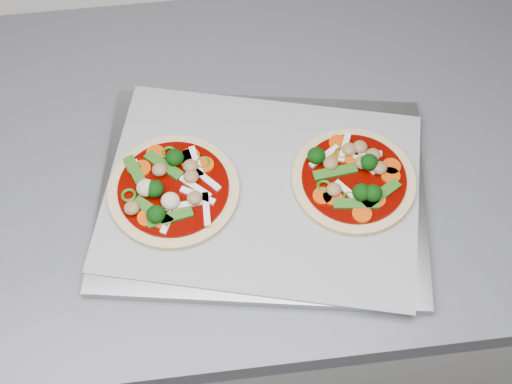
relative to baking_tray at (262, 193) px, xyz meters
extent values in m
cube|color=#AFAFAD|center=(0.03, 0.07, -0.48)|extent=(3.60, 0.60, 0.86)
cube|color=#56565C|center=(0.03, 0.07, -0.03)|extent=(3.60, 0.60, 0.04)
cube|color=gray|center=(0.00, 0.00, 0.00)|extent=(0.47, 0.38, 0.01)
cube|color=#98999D|center=(0.00, 0.00, 0.01)|extent=(0.47, 0.39, 0.00)
cylinder|color=tan|center=(-0.11, 0.01, 0.01)|extent=(0.24, 0.24, 0.01)
cylinder|color=#600300|center=(-0.11, 0.01, 0.02)|extent=(0.20, 0.20, 0.00)
ellipsoid|color=#0B3508|center=(-0.14, 0.00, 0.03)|extent=(0.03, 0.03, 0.02)
cylinder|color=#CD4800|center=(-0.13, 0.06, 0.02)|extent=(0.03, 0.03, 0.00)
torus|color=#244A0C|center=(-0.12, 0.06, 0.02)|extent=(0.03, 0.03, 0.00)
cylinder|color=#CD4800|center=(-0.07, 0.04, 0.02)|extent=(0.04, 0.04, 0.00)
cube|color=#31681D|center=(-0.12, 0.04, 0.02)|extent=(0.05, 0.05, 0.00)
torus|color=#244A0C|center=(-0.07, 0.04, 0.02)|extent=(0.03, 0.03, 0.00)
torus|color=#244A0C|center=(-0.16, 0.04, 0.02)|extent=(0.02, 0.02, 0.00)
cylinder|color=#CD4800|center=(-0.15, -0.03, 0.02)|extent=(0.03, 0.03, 0.00)
ellipsoid|color=olive|center=(-0.17, -0.02, 0.03)|extent=(0.03, 0.03, 0.01)
cylinder|color=#CD4800|center=(-0.09, 0.05, 0.02)|extent=(0.03, 0.03, 0.00)
cube|color=white|center=(-0.09, 0.01, 0.02)|extent=(0.04, 0.04, 0.00)
cylinder|color=#CD4800|center=(-0.13, -0.04, 0.02)|extent=(0.04, 0.04, 0.00)
cylinder|color=#CD4800|center=(-0.09, 0.05, 0.02)|extent=(0.03, 0.03, 0.00)
cube|color=#31681D|center=(-0.12, -0.04, 0.02)|extent=(0.06, 0.02, 0.00)
cube|color=white|center=(-0.12, -0.03, 0.02)|extent=(0.03, 0.05, 0.00)
torus|color=#244A0C|center=(-0.12, -0.03, 0.02)|extent=(0.02, 0.02, 0.00)
cube|color=white|center=(-0.16, 0.03, 0.02)|extent=(0.02, 0.05, 0.00)
ellipsoid|color=olive|center=(-0.09, 0.04, 0.03)|extent=(0.02, 0.02, 0.01)
cylinder|color=#CD4800|center=(-0.15, 0.04, 0.02)|extent=(0.03, 0.03, 0.00)
cube|color=white|center=(-0.08, 0.04, 0.02)|extent=(0.02, 0.05, 0.00)
cube|color=white|center=(-0.10, -0.02, 0.02)|extent=(0.05, 0.01, 0.00)
cylinder|color=#CD4800|center=(-0.09, 0.05, 0.02)|extent=(0.03, 0.03, 0.00)
cube|color=white|center=(-0.07, 0.02, 0.02)|extent=(0.04, 0.04, 0.00)
cube|color=#31681D|center=(-0.14, -0.02, 0.02)|extent=(0.05, 0.05, 0.00)
cube|color=white|center=(-0.07, -0.03, 0.02)|extent=(0.01, 0.05, 0.00)
ellipsoid|color=olive|center=(-0.13, 0.03, 0.03)|extent=(0.03, 0.03, 0.01)
cube|color=#31681D|center=(-0.16, 0.03, 0.02)|extent=(0.03, 0.06, 0.00)
torus|color=#244A0C|center=(-0.17, 0.00, 0.02)|extent=(0.02, 0.02, 0.00)
ellipsoid|color=#0B3508|center=(-0.11, 0.05, 0.03)|extent=(0.03, 0.03, 0.02)
cube|color=white|center=(-0.08, -0.01, 0.02)|extent=(0.05, 0.03, 0.00)
ellipsoid|color=beige|center=(-0.15, 0.01, 0.03)|extent=(0.03, 0.03, 0.02)
ellipsoid|color=olive|center=(-0.09, 0.02, 0.03)|extent=(0.03, 0.03, 0.01)
ellipsoid|color=#0B3508|center=(-0.14, -0.03, 0.03)|extent=(0.03, 0.03, 0.02)
cylinder|color=#CD4800|center=(-0.12, -0.02, 0.02)|extent=(0.03, 0.03, 0.00)
ellipsoid|color=olive|center=(-0.09, -0.01, 0.03)|extent=(0.02, 0.02, 0.01)
ellipsoid|color=beige|center=(-0.12, -0.02, 0.03)|extent=(0.03, 0.03, 0.02)
cylinder|color=tan|center=(0.12, 0.00, 0.01)|extent=(0.20, 0.20, 0.01)
cylinder|color=#600300|center=(0.12, 0.00, 0.02)|extent=(0.17, 0.17, 0.00)
cube|color=white|center=(0.13, 0.02, 0.02)|extent=(0.04, 0.04, 0.00)
cube|color=white|center=(0.09, 0.03, 0.02)|extent=(0.04, 0.03, 0.00)
ellipsoid|color=#0B3508|center=(0.07, 0.03, 0.03)|extent=(0.03, 0.03, 0.02)
torus|color=#244A0C|center=(0.11, -0.03, 0.02)|extent=(0.03, 0.03, 0.00)
cylinder|color=#CD4800|center=(0.12, 0.03, 0.02)|extent=(0.03, 0.03, 0.00)
cylinder|color=#CD4800|center=(0.09, -0.03, 0.02)|extent=(0.03, 0.03, 0.00)
cylinder|color=#CD4800|center=(0.14, -0.04, 0.02)|extent=(0.04, 0.04, 0.00)
cylinder|color=#CD4800|center=(0.07, -0.03, 0.02)|extent=(0.04, 0.04, 0.00)
ellipsoid|color=#0B3508|center=(0.12, -0.03, 0.03)|extent=(0.03, 0.03, 0.02)
ellipsoid|color=olive|center=(0.15, 0.00, 0.03)|extent=(0.02, 0.02, 0.01)
cube|color=white|center=(0.11, -0.03, 0.02)|extent=(0.04, 0.04, 0.00)
ellipsoid|color=olive|center=(0.13, 0.01, 0.03)|extent=(0.02, 0.02, 0.01)
torus|color=#244A0C|center=(0.11, 0.03, 0.02)|extent=(0.03, 0.03, 0.00)
cylinder|color=#CD4800|center=(0.10, 0.03, 0.02)|extent=(0.04, 0.04, 0.00)
cylinder|color=#CD4800|center=(0.12, -0.06, 0.02)|extent=(0.03, 0.03, 0.00)
cube|color=white|center=(0.14, 0.03, 0.02)|extent=(0.05, 0.02, 0.00)
cube|color=#31681D|center=(0.11, -0.04, 0.02)|extent=(0.06, 0.02, 0.00)
cylinder|color=#CD4800|center=(0.17, -0.01, 0.02)|extent=(0.03, 0.03, 0.00)
ellipsoid|color=olive|center=(0.13, 0.04, 0.03)|extent=(0.02, 0.02, 0.01)
ellipsoid|color=olive|center=(0.15, 0.02, 0.03)|extent=(0.02, 0.02, 0.01)
cylinder|color=#CD4800|center=(0.11, 0.05, 0.02)|extent=(0.03, 0.03, 0.00)
cube|color=white|center=(0.12, 0.04, 0.02)|extent=(0.03, 0.05, 0.00)
ellipsoid|color=#0B3508|center=(0.14, 0.01, 0.03)|extent=(0.03, 0.03, 0.02)
ellipsoid|color=olive|center=(0.09, 0.02, 0.03)|extent=(0.02, 0.02, 0.01)
ellipsoid|color=olive|center=(0.09, -0.02, 0.03)|extent=(0.03, 0.03, 0.01)
torus|color=#244A0C|center=(0.08, -0.01, 0.02)|extent=(0.03, 0.03, 0.00)
cube|color=#31681D|center=(0.10, 0.01, 0.02)|extent=(0.06, 0.02, 0.00)
cube|color=#31681D|center=(0.15, -0.03, 0.02)|extent=(0.06, 0.04, 0.00)
ellipsoid|color=#0B3508|center=(0.14, -0.03, 0.03)|extent=(0.03, 0.03, 0.02)
cylinder|color=#CD4800|center=(0.17, 0.01, 0.02)|extent=(0.03, 0.03, 0.00)
ellipsoid|color=olive|center=(0.12, 0.04, 0.03)|extent=(0.03, 0.03, 0.01)
camera|label=1|loc=(-0.07, -0.47, 0.80)|focal=50.00mm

